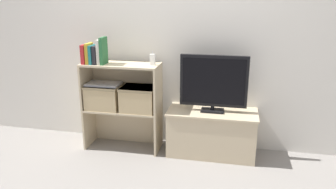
{
  "coord_description": "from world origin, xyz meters",
  "views": [
    {
      "loc": [
        0.62,
        -2.83,
        1.54
      ],
      "look_at": [
        0.0,
        0.16,
        0.6
      ],
      "focal_mm": 35.0,
      "sensor_mm": 36.0,
      "label": 1
    }
  ],
  "objects": [
    {
      "name": "storage_basket_left",
      "position": [
        -0.66,
        0.14,
        0.56
      ],
      "size": [
        0.34,
        0.28,
        0.24
      ],
      "color": "tan",
      "rests_on": "bookshelf_lower_tier"
    },
    {
      "name": "wall_back",
      "position": [
        0.0,
        0.41,
        1.2
      ],
      "size": [
        10.0,
        0.05,
        2.4
      ],
      "color": "silver",
      "rests_on": "ground_plane"
    },
    {
      "name": "storage_basket_right",
      "position": [
        -0.29,
        0.14,
        0.56
      ],
      "size": [
        0.34,
        0.28,
        0.24
      ],
      "color": "tan",
      "rests_on": "bookshelf_lower_tier"
    },
    {
      "name": "tv_stand",
      "position": [
        0.43,
        0.19,
        0.23
      ],
      "size": [
        0.87,
        0.4,
        0.45
      ],
      "color": "#CCB793",
      "rests_on": "ground_plane"
    },
    {
      "name": "tv",
      "position": [
        0.43,
        0.19,
        0.74
      ],
      "size": [
        0.64,
        0.14,
        0.55
      ],
      "color": "black",
      "rests_on": "tv_stand"
    },
    {
      "name": "book_teal",
      "position": [
        -0.74,
        0.1,
        0.98
      ],
      "size": [
        0.03,
        0.15,
        0.18
      ],
      "color": "#1E7075",
      "rests_on": "bookshelf_upper_tier"
    },
    {
      "name": "book_ivory",
      "position": [
        -0.66,
        0.1,
        1.01
      ],
      "size": [
        0.03,
        0.13,
        0.24
      ],
      "color": "silver",
      "rests_on": "bookshelf_upper_tier"
    },
    {
      "name": "book_forest",
      "position": [
        -0.62,
        0.1,
        1.02
      ],
      "size": [
        0.03,
        0.14,
        0.26
      ],
      "color": "#286638",
      "rests_on": "bookshelf_upper_tier"
    },
    {
      "name": "book_charcoal",
      "position": [
        -0.7,
        0.1,
        0.98
      ],
      "size": [
        0.04,
        0.14,
        0.18
      ],
      "color": "#232328",
      "rests_on": "bookshelf_upper_tier"
    },
    {
      "name": "ground_plane",
      "position": [
        0.0,
        0.0,
        0.0
      ],
      "size": [
        16.0,
        16.0,
        0.0
      ],
      "primitive_type": "plane",
      "color": "gray"
    },
    {
      "name": "laptop",
      "position": [
        -0.66,
        0.14,
        0.68
      ],
      "size": [
        0.34,
        0.21,
        0.02
      ],
      "color": "#BCBCC1",
      "rests_on": "storage_basket_left"
    },
    {
      "name": "bookshelf_lower_tier",
      "position": [
        -0.47,
        0.21,
        0.27
      ],
      "size": [
        0.77,
        0.31,
        0.43
      ],
      "color": "#CCB793",
      "rests_on": "ground_plane"
    },
    {
      "name": "book_crimson",
      "position": [
        -0.81,
        0.1,
        0.98
      ],
      "size": [
        0.03,
        0.15,
        0.19
      ],
      "color": "#B22328",
      "rests_on": "bookshelf_upper_tier"
    },
    {
      "name": "bookshelf_upper_tier",
      "position": [
        -0.47,
        0.21,
        0.72
      ],
      "size": [
        0.77,
        0.31,
        0.47
      ],
      "color": "#CCB793",
      "rests_on": "bookshelf_lower_tier"
    },
    {
      "name": "book_mustard",
      "position": [
        -0.77,
        0.1,
        0.99
      ],
      "size": [
        0.03,
        0.14,
        0.2
      ],
      "color": "gold",
      "rests_on": "bookshelf_upper_tier"
    },
    {
      "name": "baby_monitor",
      "position": [
        -0.15,
        0.16,
        0.94
      ],
      "size": [
        0.05,
        0.04,
        0.13
      ],
      "color": "white",
      "rests_on": "bookshelf_upper_tier"
    }
  ]
}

